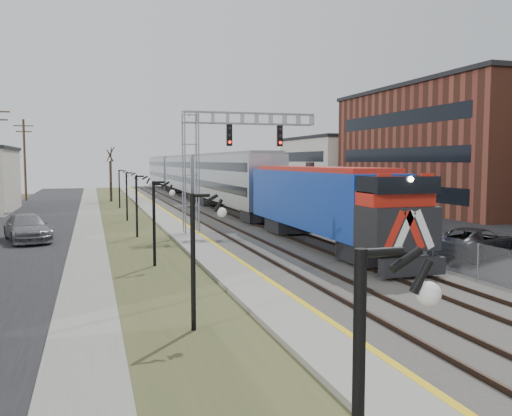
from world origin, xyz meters
name	(u,v)px	position (x,y,z in m)	size (l,w,h in m)	color
street_west	(24,229)	(-11.50, 35.00, 0.02)	(7.00, 120.00, 0.04)	black
sidewalk	(89,226)	(-7.00, 35.00, 0.04)	(2.00, 120.00, 0.08)	gray
grass_median	(130,225)	(-4.00, 35.00, 0.03)	(4.00, 120.00, 0.06)	#424927
platform	(169,223)	(-1.00, 35.00, 0.12)	(2.00, 120.00, 0.24)	gray
ballast_bed	(231,221)	(4.00, 35.00, 0.10)	(8.00, 120.00, 0.20)	#595651
parking_lot	(365,217)	(16.00, 35.00, 0.02)	(16.00, 120.00, 0.04)	black
platform_edge	(180,221)	(-0.12, 35.00, 0.24)	(0.24, 120.00, 0.01)	gold
track_near	(207,219)	(2.00, 35.00, 0.28)	(1.58, 120.00, 0.15)	#2D2119
track_far	(249,218)	(5.50, 35.00, 0.28)	(1.58, 120.00, 0.15)	#2D2119
train	(200,178)	(5.50, 55.95, 2.92)	(3.00, 85.85, 5.33)	#13369B
signal_gantry	(216,151)	(1.22, 27.99, 5.59)	(9.00, 1.07, 8.15)	gray
lampposts	(153,224)	(-4.00, 18.29, 2.00)	(0.14, 62.14, 4.00)	black
fence	(280,211)	(8.20, 35.00, 0.80)	(0.04, 120.00, 1.60)	gray
bare_trees	(12,189)	(-12.66, 38.91, 2.70)	(12.30, 42.30, 5.95)	#382D23
car_lot_c	(474,243)	(11.82, 15.70, 0.76)	(2.54, 5.50, 1.53)	black
car_lot_d	(348,220)	(10.92, 27.98, 0.65)	(1.81, 4.46, 1.29)	navy
car_lot_e	(355,223)	(10.56, 26.33, 0.69)	(1.62, 4.04, 1.38)	slate
car_lot_f	(319,211)	(11.27, 34.16, 0.74)	(1.57, 4.50, 1.48)	#0D4511
car_street_b	(27,228)	(-10.56, 28.39, 0.80)	(2.25, 5.54, 1.61)	slate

